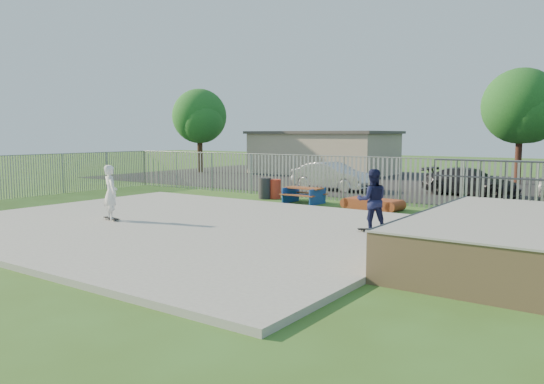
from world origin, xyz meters
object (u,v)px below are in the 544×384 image
Objects in this scene: tree_mid at (521,106)px; funbox at (373,204)px; trash_bin_grey at (265,188)px; car_silver at (332,176)px; car_dark at (470,182)px; skater_white at (111,193)px; tree_left at (199,116)px; skater_navy at (372,200)px; trash_bin_red at (275,189)px; picnic_table at (304,195)px.

funbox is at bearing -100.20° from tree_mid.
trash_bin_grey is 5.10m from car_silver.
car_dark is at bearing -95.09° from tree_mid.
tree_left is at bearing -32.95° from skater_white.
car_silver is at bearing -90.05° from skater_navy.
car_silver is (-4.72, 5.30, 0.55)m from funbox.
trash_bin_red is at bearing 178.47° from funbox.
skater_white reaches higher than car_silver.
tree_left is at bearing 143.93° from trash_bin_red.
tree_left is at bearing 75.13° from car_silver.
skater_navy is (-0.25, -19.92, -3.53)m from tree_mid.
tree_left is (-14.07, 10.81, 3.86)m from trash_bin_grey.
tree_mid is 3.75× the size of skater_white.
trash_bin_red is at bearing -118.86° from tree_mid.
car_dark is at bearing -69.91° from car_silver.
skater_white is (-2.34, -8.25, 0.71)m from picnic_table.
tree_left reaches higher than car_dark.
skater_white is at bearing -90.00° from trash_bin_grey.
car_silver is (0.40, 4.75, 0.31)m from trash_bin_red.
skater_white reaches higher than car_dark.
car_silver is at bearing 136.33° from funbox.
trash_bin_red is 0.20× the size of car_silver.
car_dark is at bearing 42.06° from trash_bin_red.
car_silver is (-1.57, 5.41, 0.40)m from picnic_table.
skater_white is (-0.00, -8.62, 0.58)m from trash_bin_grey.
skater_navy reaches higher than car_silver.
car_silver reaches higher than funbox.
picnic_table is 0.79× the size of funbox.
tree_mid is (7.75, 14.07, 4.15)m from trash_bin_red.
tree_left is (-16.41, 11.18, 3.98)m from picnic_table.
skater_navy reaches higher than trash_bin_grey.
tree_left is 27.57m from skater_navy.
tree_mid reaches higher than skater_navy.
skater_white is (-5.49, -8.36, 0.86)m from funbox.
trash_bin_grey is at bearing -178.12° from funbox.
picnic_table is at bearing -34.27° from tree_left.
picnic_table is 0.26× the size of tree_left.
car_silver is 0.97× the size of car_dark.
tree_left reaches higher than skater_navy.
funbox is 0.47× the size of car_silver.
trash_bin_grey is 0.22× the size of car_silver.
picnic_table is 1.72× the size of trash_bin_grey.
tree_left is 24.21m from skater_white.
skater_navy is 8.45m from skater_white.
tree_mid is 3.75× the size of skater_navy.
trash_bin_grey is at bearing 171.69° from picnic_table.
car_dark is 8.66m from tree_mid.
car_dark is at bearing -10.91° from tree_left.
car_dark is 17.00m from skater_white.
funbox is at bearing 171.46° from car_dark.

